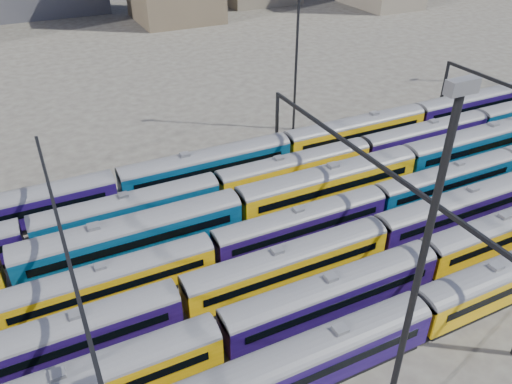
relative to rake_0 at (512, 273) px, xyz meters
name	(u,v)px	position (x,y,z in m)	size (l,w,h in m)	color
ground	(282,247)	(-14.66, 15.00, -2.68)	(500.00, 500.00, 0.00)	#3F3A35
rake_0	(512,273)	(0.00, 0.00, 0.00)	(103.32, 3.03, 5.10)	black
rake_1	(332,292)	(-15.38, 5.00, -0.04)	(142.67, 2.98, 5.02)	black
rake_2	(180,297)	(-27.06, 10.00, -0.05)	(121.82, 2.97, 5.00)	black
rake_3	(212,248)	(-22.21, 15.00, -0.18)	(115.84, 2.83, 4.75)	black
rake_4	(131,234)	(-28.58, 20.00, 0.24)	(157.45, 3.29, 5.55)	black
rake_5	(217,186)	(-17.63, 25.00, -0.07)	(120.72, 2.94, 4.95)	black
rake_6	(286,145)	(-5.96, 30.00, 0.14)	(130.24, 3.18, 5.35)	black
gantry_1	(66,249)	(-34.66, 15.00, 4.11)	(0.35, 40.35, 8.03)	black
gantry_2	(369,168)	(-4.66, 15.00, 4.11)	(0.35, 40.35, 8.03)	black
mast_2	(412,302)	(-19.66, -7.00, 11.29)	(1.40, 0.50, 25.60)	black
mast_3	(297,35)	(0.34, 39.00, 11.29)	(1.40, 0.50, 25.60)	black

